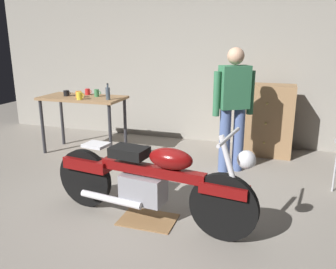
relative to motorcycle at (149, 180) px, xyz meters
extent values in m
plane|color=gray|center=(-0.15, 0.23, -0.45)|extent=(12.00, 12.00, 0.00)
cube|color=gray|center=(-0.15, 3.03, 1.10)|extent=(8.00, 0.12, 3.10)
cube|color=#99724C|center=(-1.77, 1.74, 0.43)|extent=(1.30, 0.64, 0.04)
cylinder|color=#2D2D33|center=(-2.36, 1.48, -0.02)|extent=(0.05, 0.05, 0.86)
cylinder|color=#2D2D33|center=(-1.18, 1.48, -0.02)|extent=(0.05, 0.05, 0.86)
cylinder|color=#2D2D33|center=(-2.36, 2.00, -0.02)|extent=(0.05, 0.05, 0.86)
cylinder|color=#2D2D33|center=(-1.18, 2.00, -0.02)|extent=(0.05, 0.05, 0.86)
cylinder|color=black|center=(0.75, -0.10, -0.13)|extent=(0.64, 0.15, 0.64)
cylinder|color=black|center=(-0.78, 0.11, -0.13)|extent=(0.64, 0.15, 0.64)
cube|color=maroon|center=(0.75, -0.10, 0.05)|extent=(0.45, 0.20, 0.10)
cube|color=maroon|center=(-0.74, 0.10, 0.05)|extent=(0.54, 0.25, 0.12)
cube|color=gray|center=(-0.07, 0.01, -0.11)|extent=(0.47, 0.30, 0.28)
cube|color=maroon|center=(0.03, 0.00, 0.10)|extent=(1.10, 0.24, 0.10)
ellipsoid|color=maroon|center=(0.23, -0.03, 0.25)|extent=(0.46, 0.28, 0.20)
cube|color=black|center=(-0.21, 0.03, 0.25)|extent=(0.39, 0.29, 0.10)
cube|color=silver|center=(-0.61, 0.08, 0.27)|extent=(0.26, 0.23, 0.03)
cylinder|color=silver|center=(0.81, -0.10, 0.20)|extent=(0.27, 0.08, 0.68)
cylinder|color=silver|center=(0.77, -0.10, 0.53)|extent=(0.11, 0.60, 0.03)
sphere|color=silver|center=(0.93, -0.12, 0.35)|extent=(0.16, 0.16, 0.16)
cylinder|color=silver|center=(-0.38, -0.09, -0.23)|extent=(0.70, 0.16, 0.07)
cylinder|color=#4E649B|center=(0.66, 1.70, -0.01)|extent=(0.15, 0.15, 0.88)
cylinder|color=#4E649B|center=(0.48, 1.59, -0.01)|extent=(0.15, 0.15, 0.88)
cube|color=#33724C|center=(0.57, 1.65, 0.71)|extent=(0.44, 0.38, 0.56)
cylinder|color=#33724C|center=(0.77, 1.77, 0.63)|extent=(0.09, 0.09, 0.58)
cylinder|color=#33724C|center=(0.36, 1.52, 0.63)|extent=(0.09, 0.09, 0.58)
sphere|color=tan|center=(0.57, 1.65, 1.11)|extent=(0.22, 0.22, 0.22)
cylinder|color=#B2B2B7|center=(1.84, 1.34, -0.14)|extent=(0.02, 0.02, 0.62)
cube|color=#99724C|center=(0.97, 2.53, 0.10)|extent=(0.80, 0.44, 1.10)
sphere|color=tan|center=(0.97, 2.30, 0.40)|extent=(0.04, 0.04, 0.04)
sphere|color=tan|center=(0.97, 2.30, 0.10)|extent=(0.04, 0.04, 0.04)
sphere|color=tan|center=(0.97, 2.30, -0.20)|extent=(0.04, 0.04, 0.04)
cube|color=olive|center=(-0.02, 0.01, -0.44)|extent=(0.56, 0.40, 0.01)
cylinder|color=black|center=(-2.04, 1.72, 0.49)|extent=(0.09, 0.09, 0.09)
torus|color=black|center=(-1.99, 1.72, 0.50)|extent=(0.05, 0.01, 0.05)
cylinder|color=red|center=(-1.79, 1.93, 0.50)|extent=(0.08, 0.08, 0.10)
torus|color=red|center=(-1.75, 1.93, 0.50)|extent=(0.05, 0.01, 0.05)
cylinder|color=orange|center=(-1.78, 1.65, 0.50)|extent=(0.09, 0.09, 0.10)
torus|color=orange|center=(-1.73, 1.65, 0.50)|extent=(0.06, 0.01, 0.06)
cylinder|color=yellow|center=(-1.67, 1.50, 0.51)|extent=(0.09, 0.09, 0.11)
torus|color=yellow|center=(-1.62, 1.50, 0.51)|extent=(0.06, 0.01, 0.06)
cylinder|color=#3D7F4C|center=(-1.56, 1.81, 0.51)|extent=(0.07, 0.07, 0.11)
torus|color=#3D7F4C|center=(-1.52, 1.81, 0.51)|extent=(0.06, 0.01, 0.06)
cylinder|color=#3F4C59|center=(-1.26, 1.62, 0.54)|extent=(0.06, 0.06, 0.18)
cylinder|color=#3F4C59|center=(-1.26, 1.62, 0.66)|extent=(0.03, 0.03, 0.05)
cylinder|color=black|center=(-1.26, 1.62, 0.69)|extent=(0.03, 0.03, 0.01)
camera|label=1|loc=(1.16, -2.95, 1.34)|focal=37.31mm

